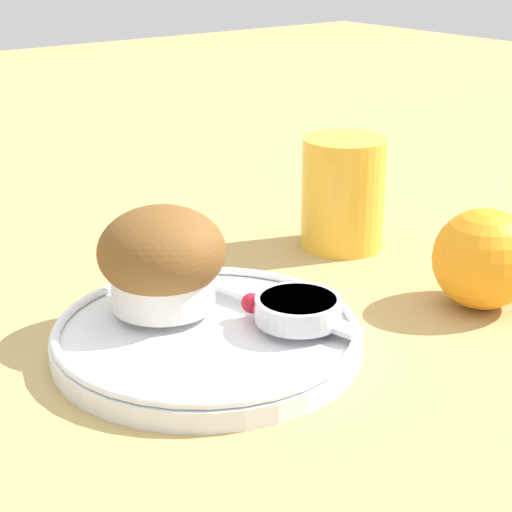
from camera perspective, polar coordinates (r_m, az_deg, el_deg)
The scene contains 8 objects.
ground_plane at distance 0.60m, azimuth -1.48°, elevation -5.29°, with size 3.00×3.00×0.00m, color tan.
plate at distance 0.58m, azimuth -3.29°, elevation -5.37°, with size 0.21×0.21×0.02m.
muffin at distance 0.59m, azimuth -6.28°, elevation -0.25°, with size 0.09×0.09×0.07m.
cream_ramekin at distance 0.58m, azimuth 2.83°, elevation -3.47°, with size 0.06×0.06×0.02m.
berry_pair at distance 0.58m, azimuth 0.10°, elevation -3.38°, with size 0.03×0.01×0.01m.
butter_knife at distance 0.60m, azimuth 0.99°, elevation -3.10°, with size 0.15×0.04×0.00m.
orange_fruit at distance 0.66m, azimuth 14.92°, elevation -0.19°, with size 0.08×0.08×0.08m.
juice_glass at distance 0.76m, azimuth 5.83°, elevation 4.20°, with size 0.07×0.07×0.10m.
Camera 1 is at (0.44, -0.32, 0.27)m, focal length 60.00 mm.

